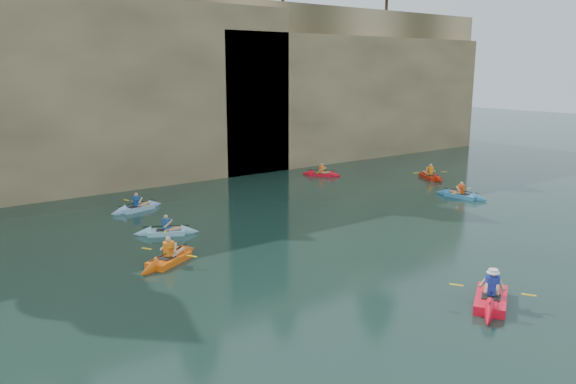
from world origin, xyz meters
TOP-DOWN VIEW (x-y plane):
  - ground at (0.00, 0.00)m, footprint 160.00×160.00m
  - cliff at (0.00, 30.00)m, footprint 70.00×16.00m
  - cliff_slab_center at (2.00, 22.60)m, footprint 24.00×2.40m
  - cliff_slab_east at (22.00, 22.60)m, footprint 26.00×2.40m
  - sea_cave_center at (-4.00, 21.95)m, footprint 3.50×1.00m
  - sea_cave_east at (10.00, 21.95)m, footprint 5.00×1.00m
  - main_kayaker at (5.07, -0.94)m, footprint 3.64×2.65m
  - kayaker_orange at (-1.26, 8.40)m, footprint 3.26×2.23m
  - kayaker_ltblue_near at (0.21, 11.84)m, footprint 2.80×1.99m
  - kayaker_red_far at (19.50, 13.26)m, footprint 2.20×3.30m
  - kayaker_ltblue_mid at (0.81, 16.66)m, footprint 3.09×2.24m
  - kayaker_blue_east at (16.48, 8.61)m, footprint 2.20×3.21m
  - kayaker_extra_east at (14.36, 18.21)m, footprint 2.06×2.68m

SIDE VIEW (x-z plane):
  - ground at x=0.00m, z-range 0.00..0.00m
  - kayaker_extra_east at x=14.36m, z-range -0.40..0.66m
  - kayaker_blue_east at x=16.48m, z-range -0.42..0.69m
  - kayaker_ltblue_near at x=0.21m, z-range -0.42..0.69m
  - kayaker_ltblue_mid at x=0.81m, z-range -0.43..0.71m
  - kayaker_red_far at x=19.50m, z-range -0.46..0.75m
  - kayaker_orange at x=-1.26m, z-range -0.47..0.78m
  - main_kayaker at x=5.07m, z-range -0.51..0.88m
  - sea_cave_center at x=-4.00m, z-range 0.00..3.20m
  - sea_cave_east at x=10.00m, z-range 0.00..4.50m
  - cliff_slab_east at x=22.00m, z-range 0.00..9.84m
  - cliff_slab_center at x=2.00m, z-range 0.00..11.40m
  - cliff at x=0.00m, z-range 0.00..12.00m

